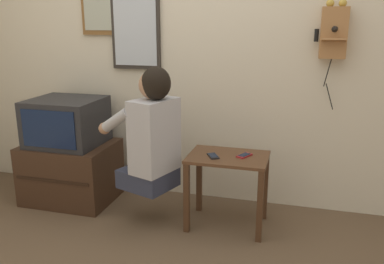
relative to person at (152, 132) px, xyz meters
name	(u,v)px	position (x,y,z in m)	size (l,w,h in m)	color
ground_plane	(164,255)	(0.22, -0.40, -0.71)	(14.00, 14.00, 0.00)	brown
wall_back	(202,48)	(0.22, 0.61, 0.56)	(6.80, 0.05, 2.55)	beige
side_table	(228,171)	(0.54, 0.12, -0.29)	(0.57, 0.41, 0.55)	#51331E
person	(152,132)	(0.00, 0.00, 0.00)	(0.59, 0.50, 0.90)	#2D3347
tv_stand	(72,171)	(-0.83, 0.22, -0.47)	(0.72, 0.57, 0.50)	#382316
television	(67,122)	(-0.83, 0.22, -0.03)	(0.56, 0.52, 0.38)	#232326
wall_phone_antique	(334,32)	(1.21, 0.53, 0.70)	(0.23, 0.19, 0.79)	#9E6B3D
framed_picture	(101,2)	(-0.64, 0.58, 0.92)	(0.37, 0.03, 0.54)	brown
wall_mirror	(136,31)	(-0.34, 0.57, 0.69)	(0.42, 0.04, 0.63)	#2D2823
cell_phone_held	(213,156)	(0.44, 0.07, -0.16)	(0.11, 0.14, 0.01)	black
cell_phone_spare	(244,155)	(0.65, 0.14, -0.16)	(0.11, 0.14, 0.01)	maroon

